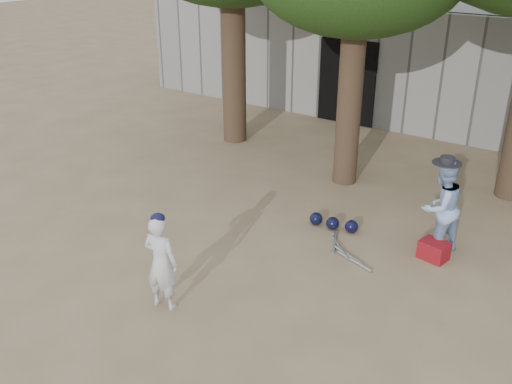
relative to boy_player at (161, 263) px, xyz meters
The scene contains 7 objects.
ground 1.41m from the boy_player, 115.38° to the left, with size 70.00×70.00×0.00m, color #937C5E.
boy_player is the anchor object (origin of this frame).
spectator_blue 4.41m from the boy_player, 54.60° to the left, with size 0.75×0.59×1.55m, color #92B1E1.
red_bag 4.27m from the boy_player, 51.75° to the left, with size 0.42×0.32×0.30m, color maroon.
back_building 11.48m from the boy_player, 92.64° to the left, with size 16.00×5.24×3.00m.
helmet_row 3.48m from the boy_player, 75.41° to the left, with size 0.87×0.32×0.23m.
bat_pile 3.10m from the boy_player, 62.56° to the left, with size 1.06×0.85×0.06m.
Camera 1 is at (5.26, -5.73, 4.69)m, focal length 40.00 mm.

